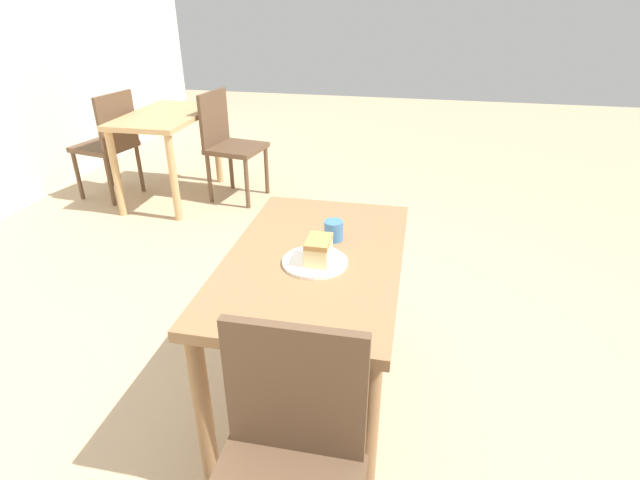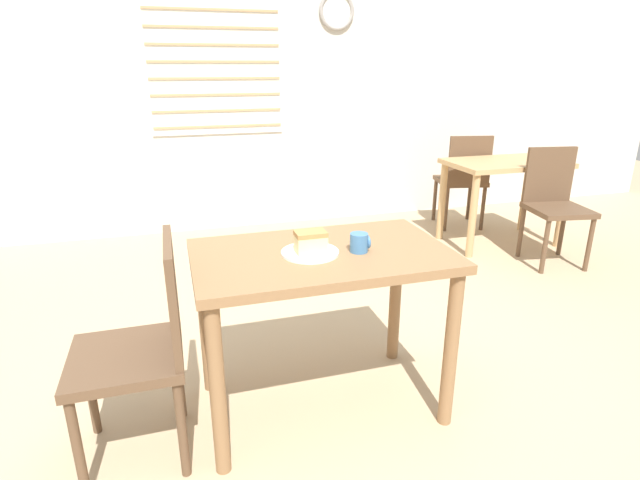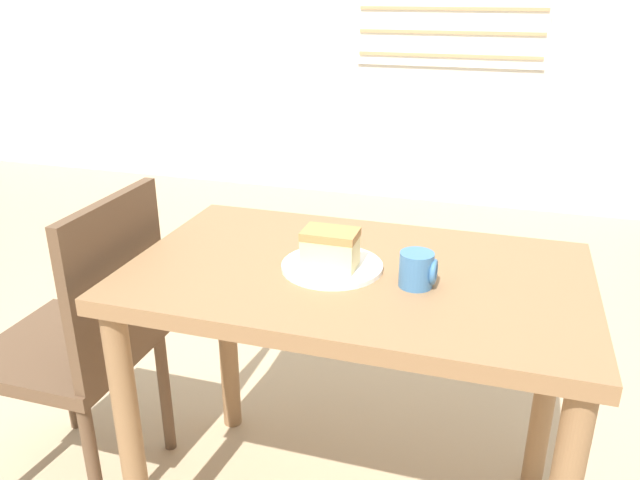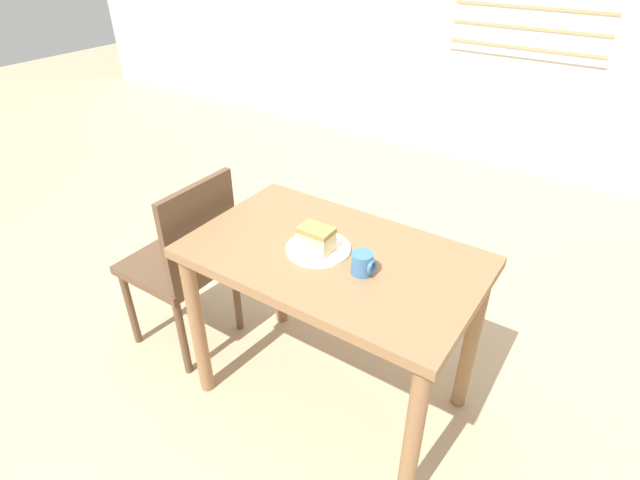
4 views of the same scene
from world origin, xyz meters
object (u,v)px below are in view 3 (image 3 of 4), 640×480
object	(u,v)px
dining_table_near	(355,315)
cake_slice	(330,248)
chair_near_window	(86,337)
plate	(332,266)
coffee_mug	(418,270)

from	to	relation	value
dining_table_near	cake_slice	xyz separation A→B (m)	(-0.06, -0.03, 0.18)
dining_table_near	chair_near_window	size ratio (longest dim) A/B	1.19
plate	coffee_mug	bearing A→B (deg)	-9.23
plate	coffee_mug	size ratio (longest dim) A/B	2.90
chair_near_window	coffee_mug	world-z (taller)	chair_near_window
dining_table_near	plate	bearing A→B (deg)	-164.66
cake_slice	coffee_mug	bearing A→B (deg)	-5.43
dining_table_near	chair_near_window	world-z (taller)	chair_near_window
cake_slice	coffee_mug	world-z (taller)	cake_slice
dining_table_near	chair_near_window	distance (m)	0.75
chair_near_window	plate	bearing A→B (deg)	95.17
plate	cake_slice	xyz separation A→B (m)	(-0.00, -0.01, 0.05)
dining_table_near	cake_slice	size ratio (longest dim) A/B	8.54
dining_table_near	coffee_mug	xyz separation A→B (m)	(0.15, -0.05, 0.16)
plate	cake_slice	bearing A→B (deg)	-93.78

